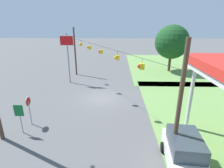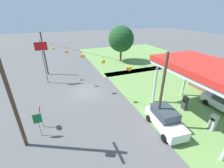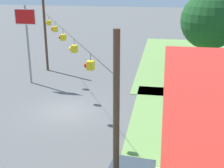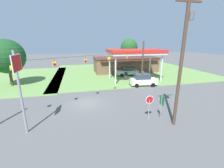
% 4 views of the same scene
% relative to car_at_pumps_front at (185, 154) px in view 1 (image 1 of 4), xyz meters
% --- Properties ---
extents(ground_plane, '(160.00, 160.00, 0.00)m').
position_rel_car_at_pumps_front_xyz_m(ground_plane, '(-9.90, -5.49, -1.05)').
color(ground_plane, '#565656').
extents(grass_verge_opposite_corner, '(24.00, 24.00, 0.04)m').
position_rel_car_at_pumps_front_xyz_m(grass_verge_opposite_corner, '(-25.90, 10.51, -1.03)').
color(grass_verge_opposite_corner, '#6B934C').
rests_on(grass_verge_opposite_corner, ground).
extents(car_at_pumps_front, '(4.73, 2.45, 2.10)m').
position_rel_car_at_pumps_front_xyz_m(car_at_pumps_front, '(0.00, 0.00, 0.00)').
color(car_at_pumps_front, white).
rests_on(car_at_pumps_front, ground).
extents(stop_sign_roadside, '(0.80, 0.08, 2.50)m').
position_rel_car_at_pumps_front_xyz_m(stop_sign_roadside, '(-4.41, -10.96, 0.76)').
color(stop_sign_roadside, '#99999E').
rests_on(stop_sign_roadside, ground).
extents(stop_sign_overhead, '(0.22, 1.84, 6.79)m').
position_rel_car_at_pumps_front_xyz_m(stop_sign_overhead, '(-15.26, -10.53, 3.72)').
color(stop_sign_overhead, gray).
rests_on(stop_sign_overhead, ground).
extents(route_sign, '(0.10, 0.70, 2.40)m').
position_rel_car_at_pumps_front_xyz_m(route_sign, '(-3.18, -11.08, 0.66)').
color(route_sign, gray).
rests_on(route_sign, ground).
extents(signal_span_gantry, '(19.07, 10.24, 7.43)m').
position_rel_car_at_pumps_front_xyz_m(signal_span_gantry, '(-9.90, -5.51, 3.09)').
color(signal_span_gantry, '#4C3828').
rests_on(signal_span_gantry, ground).
extents(tree_west_verge, '(5.60, 5.60, 7.81)m').
position_rel_car_at_pumps_front_xyz_m(tree_west_verge, '(-21.94, 5.23, 3.95)').
color(tree_west_verge, '#4C3828').
rests_on(tree_west_verge, ground).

